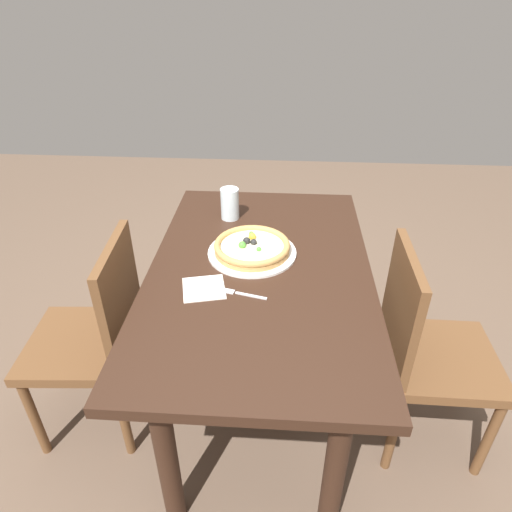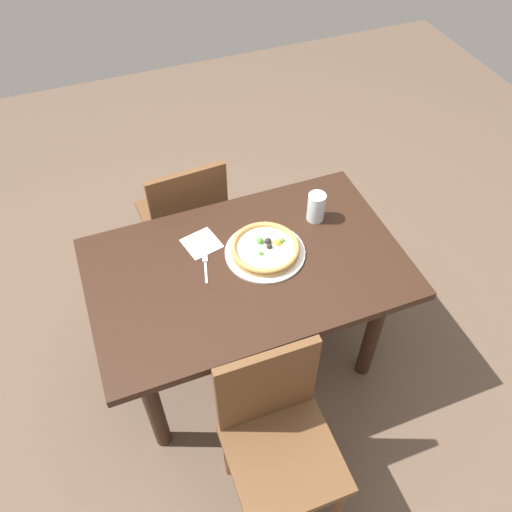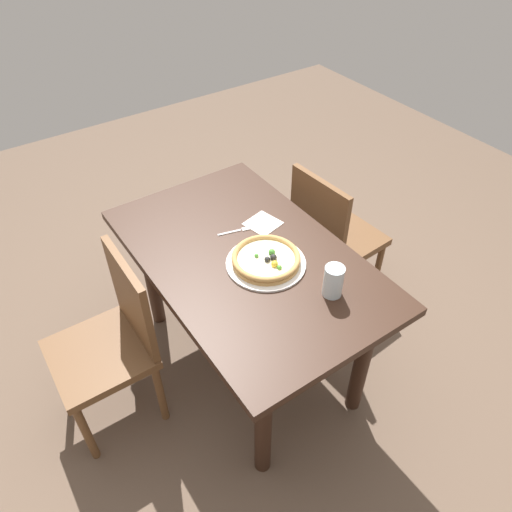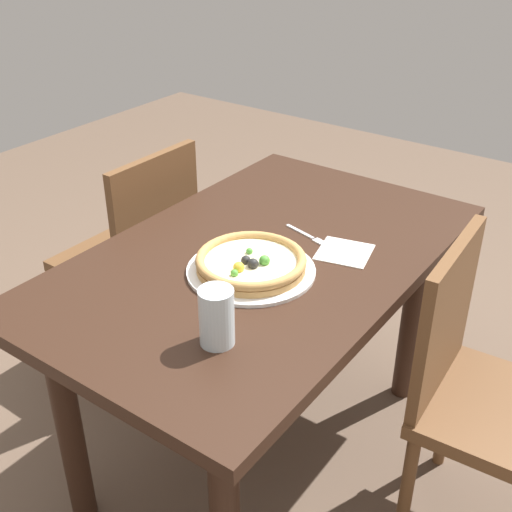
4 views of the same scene
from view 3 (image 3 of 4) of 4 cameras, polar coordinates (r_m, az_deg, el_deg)
name	(u,v)px [view 3 (image 3 of 4)]	position (r m, az deg, el deg)	size (l,w,h in m)	color
ground_plane	(248,357)	(2.61, -0.93, -11.83)	(6.00, 6.00, 0.00)	brown
dining_table	(247,274)	(2.15, -1.11, -2.08)	(1.29, 0.80, 0.72)	#331E14
chair_near	(112,340)	(2.17, -16.54, -9.49)	(0.40, 0.40, 0.86)	brown
chair_far	(331,236)	(2.61, 8.84, 2.39)	(0.42, 0.42, 0.86)	brown
plate	(266,263)	(2.03, 1.17, -0.86)	(0.34, 0.34, 0.01)	white
pizza	(266,259)	(2.01, 1.20, -0.33)	(0.29, 0.29, 0.05)	tan
fork	(238,230)	(2.20, -2.09, 3.02)	(0.06, 0.16, 0.00)	silver
drinking_glass	(333,281)	(1.89, 9.09, -2.93)	(0.08, 0.08, 0.14)	silver
napkin	(263,223)	(2.24, 0.82, 3.85)	(0.14, 0.14, 0.00)	white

